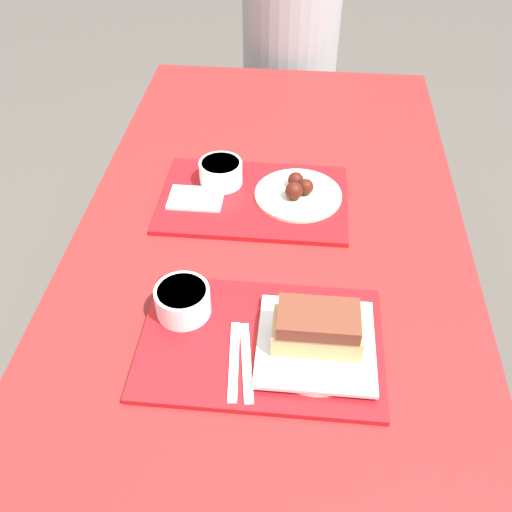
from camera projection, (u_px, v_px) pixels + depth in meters
name	position (u px, v px, depth m)	size (l,w,h in m)	color
ground_plane	(264.00, 438.00, 1.70)	(12.00, 12.00, 0.00)	#4C4742
picnic_table	(267.00, 288.00, 1.26)	(0.87, 1.84, 0.73)	maroon
picnic_bench_far	(289.00, 125.00, 2.26)	(0.83, 0.28, 0.48)	maroon
tray_near	(261.00, 343.00, 1.04)	(0.44, 0.29, 0.01)	#B21419
tray_far	(254.00, 199.00, 1.35)	(0.44, 0.29, 0.01)	#B21419
bowl_coleslaw_near	(183.00, 300.00, 1.06)	(0.10, 0.10, 0.06)	white
brisket_sandwich_plate	(317.00, 335.00, 1.00)	(0.21, 0.21, 0.09)	beige
plastic_fork_near	(234.00, 361.00, 1.00)	(0.03, 0.17, 0.00)	white
plastic_knife_near	(246.00, 362.00, 1.00)	(0.04, 0.17, 0.00)	white
condiment_packet	(276.00, 313.00, 1.08)	(0.04, 0.03, 0.01)	#3F3F47
bowl_coleslaw_far	(221.00, 172.00, 1.37)	(0.10, 0.10, 0.06)	white
wings_plate_far	(298.00, 192.00, 1.34)	(0.21, 0.21, 0.05)	beige
napkin_far	(196.00, 198.00, 1.34)	(0.13, 0.09, 0.01)	white
person_seated_across	(291.00, 26.00, 2.00)	(0.34, 0.34, 0.73)	#9E9EA3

